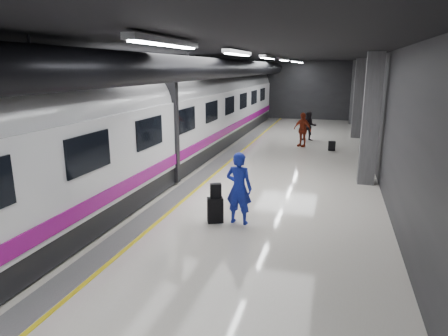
% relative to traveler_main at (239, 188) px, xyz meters
% --- Properties ---
extents(ground, '(40.00, 40.00, 0.00)m').
position_rel_traveler_main_xyz_m(ground, '(-1.12, 2.88, -0.95)').
color(ground, silver).
rests_on(ground, ground).
extents(platform_hall, '(10.02, 40.02, 4.51)m').
position_rel_traveler_main_xyz_m(platform_hall, '(-1.41, 3.84, 2.58)').
color(platform_hall, black).
rests_on(platform_hall, ground).
extents(train, '(3.05, 38.00, 4.05)m').
position_rel_traveler_main_xyz_m(train, '(-4.37, 2.88, 1.11)').
color(train, black).
rests_on(train, ground).
extents(traveler_main, '(0.74, 0.53, 1.91)m').
position_rel_traveler_main_xyz_m(traveler_main, '(0.00, 0.00, 0.00)').
color(traveler_main, '#172BAC').
rests_on(traveler_main, ground).
extents(suitcase_main, '(0.48, 0.41, 0.67)m').
position_rel_traveler_main_xyz_m(suitcase_main, '(-0.61, -0.11, -0.62)').
color(suitcase_main, black).
rests_on(suitcase_main, ground).
extents(shoulder_bag, '(0.32, 0.26, 0.38)m').
position_rel_traveler_main_xyz_m(shoulder_bag, '(-0.60, -0.08, -0.10)').
color(shoulder_bag, black).
rests_on(shoulder_bag, suitcase_main).
extents(traveler_far_a, '(0.90, 0.76, 1.62)m').
position_rel_traveler_main_xyz_m(traveler_far_a, '(0.85, 13.03, -0.15)').
color(traveler_far_a, black).
rests_on(traveler_far_a, ground).
extents(traveler_far_b, '(1.11, 0.88, 1.76)m').
position_rel_traveler_main_xyz_m(traveler_far_b, '(0.63, 11.18, -0.07)').
color(traveler_far_b, maroon).
rests_on(traveler_far_b, ground).
extents(suitcase_far, '(0.35, 0.26, 0.48)m').
position_rel_traveler_main_xyz_m(suitcase_far, '(2.16, 10.47, -0.72)').
color(suitcase_far, black).
rests_on(suitcase_far, ground).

